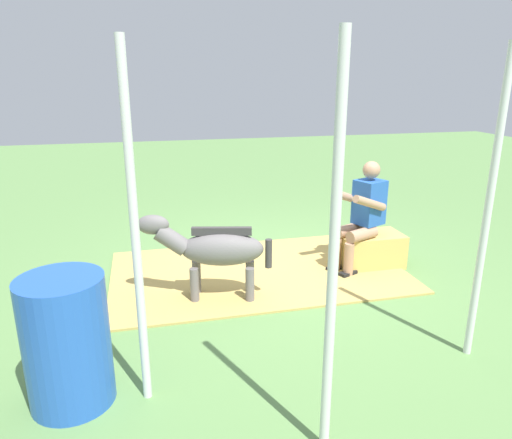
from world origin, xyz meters
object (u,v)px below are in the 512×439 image
pony_standing (213,249)px  soda_bottle (387,241)px  water_barrel (67,342)px  person_seated (362,213)px  tent_pole_mid (333,265)px  hay_bale (369,250)px  tent_pole_right (135,236)px  tent_pole_left (488,212)px

pony_standing → soda_bottle: bearing=-161.3°
soda_bottle → water_barrel: bearing=30.9°
person_seated → tent_pole_mid: (1.46, 2.58, 0.53)m
hay_bale → person_seated: 0.52m
water_barrel → tent_pole_right: (-0.51, 0.08, 0.76)m
pony_standing → tent_pole_left: size_ratio=0.54×
person_seated → water_barrel: 3.50m
pony_standing → water_barrel: (1.22, 1.36, -0.07)m
tent_pole_right → tent_pole_mid: bearing=144.2°
person_seated → soda_bottle: bearing=-144.7°
tent_pole_right → water_barrel: bearing=-9.1°
hay_bale → tent_pole_left: (0.06, 1.92, 1.03)m
tent_pole_mid → hay_bale: bearing=-121.5°
person_seated → tent_pole_left: bearing=92.7°
water_barrel → soda_bottle: bearing=-149.1°
person_seated → tent_pole_mid: bearing=60.5°
tent_pole_left → pony_standing: bearing=-38.3°
hay_bale → tent_pole_left: bearing=88.2°
pony_standing → hay_bale: bearing=-167.7°
water_barrel → tent_pole_right: bearing=170.9°
tent_pole_mid → tent_pole_right: bearing=-35.8°
person_seated → water_barrel: bearing=29.9°
hay_bale → tent_pole_right: 3.41m
hay_bale → water_barrel: water_barrel is taller
soda_bottle → water_barrel: (3.63, 2.17, 0.33)m
pony_standing → tent_pole_left: 2.51m
water_barrel → tent_pole_mid: bearing=151.8°
tent_pole_left → tent_pole_mid: size_ratio=1.00×
hay_bale → person_seated: person_seated is taller
tent_pole_left → tent_pole_mid: bearing=24.4°
person_seated → tent_pole_left: size_ratio=0.52×
tent_pole_right → tent_pole_mid: (-1.05, 0.76, 0.00)m
tent_pole_left → tent_pole_right: size_ratio=1.00×
tent_pole_mid → person_seated: bearing=-119.5°
tent_pole_right → hay_bale: bearing=-145.0°
water_barrel → tent_pole_right: size_ratio=0.38×
soda_bottle → tent_pole_left: (0.52, 2.31, 1.09)m
person_seated → soda_bottle: size_ratio=4.52×
water_barrel → hay_bale: bearing=-150.7°
hay_bale → water_barrel: (3.18, 1.78, 0.27)m
person_seated → tent_pole_right: (2.52, 1.82, 0.53)m
tent_pole_left → tent_pole_right: 2.60m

